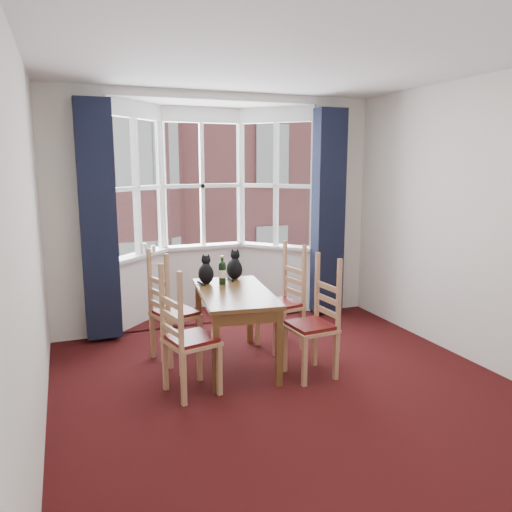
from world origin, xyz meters
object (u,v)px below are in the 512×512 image
chair_left_far (167,316)px  chair_right_near (319,326)px  wine_bottle (222,272)px  cat_right (235,267)px  candle_tall (145,248)px  dining_table (235,302)px  chair_left_near (182,343)px  cat_left (206,272)px  candle_short (153,249)px  chair_right_far (287,304)px

chair_left_far → chair_right_near: size_ratio=1.00×
wine_bottle → cat_right: bearing=45.3°
chair_right_near → candle_tall: candle_tall is taller
dining_table → chair_right_near: 0.85m
chair_left_near → cat_left: bearing=62.4°
chair_right_near → candle_tall: 2.59m
chair_right_near → candle_short: size_ratio=10.20×
cat_left → candle_tall: bearing=108.1°
dining_table → cat_left: 0.51m
cat_left → candle_tall: 1.37m
chair_right_far → candle_short: (-1.17, 1.47, 0.44)m
chair_right_far → chair_right_near: bearing=-92.1°
chair_left_near → cat_left: size_ratio=3.01×
dining_table → wine_bottle: 0.39m
dining_table → cat_left: (-0.17, 0.42, 0.22)m
chair_right_far → candle_short: candle_short is taller
dining_table → wine_bottle: wine_bottle is taller
chair_right_near → chair_right_far: 0.78m
chair_left_near → chair_right_near: same height
dining_table → cat_left: bearing=111.9°
chair_right_near → chair_right_far: bearing=87.9°
dining_table → chair_left_near: (-0.64, -0.48, -0.17)m
dining_table → cat_right: 0.59m
chair_left_far → chair_right_near: 1.51m
chair_left_far → cat_right: (0.77, 0.19, 0.40)m
chair_right_far → wine_bottle: size_ratio=3.10×
chair_left_near → chair_right_near: (1.30, -0.02, 0.00)m
chair_left_near → candle_tall: bearing=88.8°
chair_right_far → candle_short: size_ratio=10.20×
candle_short → cat_right: bearing=-62.0°
chair_right_near → cat_right: (-0.49, 1.01, 0.40)m
chair_left_far → chair_right_far: size_ratio=1.00×
dining_table → candle_short: candle_short is taller
chair_right_far → dining_table: bearing=-158.2°
chair_left_near → cat_right: size_ratio=2.86×
chair_left_far → cat_left: bearing=12.3°
cat_right → chair_left_near: bearing=-129.4°
cat_left → cat_right: cat_right is taller
chair_right_far → candle_tall: 1.99m
wine_bottle → candle_short: bearing=107.6°
wine_bottle → cat_left: bearing=142.4°
dining_table → candle_tall: (-0.59, 1.72, 0.29)m
chair_right_far → cat_right: (-0.52, 0.24, 0.40)m
chair_left_near → wine_bottle: wine_bottle is taller
candle_tall → wine_bottle: bearing=-68.1°
wine_bottle → chair_left_near: bearing=-127.9°
dining_table → cat_right: cat_right is taller
candle_tall → candle_short: (0.11, 0.03, -0.02)m
chair_right_near → chair_left_near: bearing=179.0°
cat_left → cat_right: bearing=15.0°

